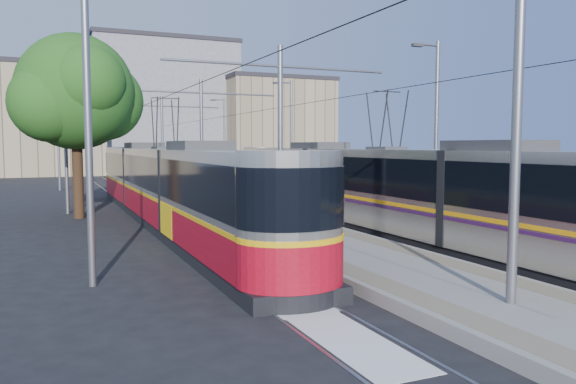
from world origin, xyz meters
name	(u,v)px	position (x,y,z in m)	size (l,w,h in m)	color
ground	(396,275)	(0.00, 0.00, 0.00)	(160.00, 160.00, 0.00)	black
platform	(217,206)	(0.00, 17.00, 0.15)	(4.00, 50.00, 0.30)	gray
tactile_strip_left	(190,205)	(-1.45, 17.00, 0.30)	(0.70, 50.00, 0.01)	gray
tactile_strip_right	(242,202)	(1.45, 17.00, 0.30)	(0.70, 50.00, 0.01)	gray
rails	(217,209)	(0.00, 17.00, 0.02)	(8.71, 70.00, 0.03)	gray
track_arrow	(328,325)	(-3.60, -3.00, 0.01)	(1.20, 5.00, 0.01)	silver
tram_left	(166,185)	(-3.60, 12.45, 1.71)	(2.43, 29.26, 5.50)	black
tram_right	(386,187)	(3.60, 6.03, 1.86)	(2.43, 28.73, 5.50)	black
catenary	(232,123)	(0.00, 14.15, 4.52)	(9.20, 70.00, 7.00)	slate
street_lamps	(197,133)	(0.00, 21.00, 4.18)	(15.18, 38.22, 8.00)	slate
shelter	(223,182)	(-0.20, 15.15, 1.61)	(0.72, 1.15, 2.50)	black
tree	(83,95)	(-6.73, 16.06, 5.83)	(5.93, 5.49, 8.62)	#382314
building_left	(29,120)	(-10.00, 60.00, 6.36)	(16.32, 12.24, 12.70)	tan
building_centre	(161,107)	(6.00, 64.00, 8.54)	(18.36, 14.28, 17.07)	gray
building_right	(274,125)	(20.00, 58.00, 6.20)	(14.28, 10.20, 12.39)	tan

